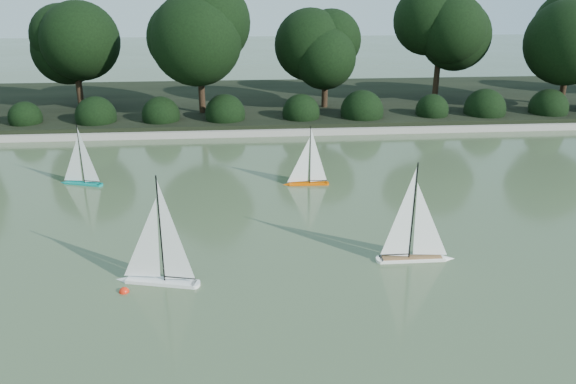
{
  "coord_description": "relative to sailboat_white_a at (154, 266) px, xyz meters",
  "views": [
    {
      "loc": [
        -1.76,
        -6.94,
        4.26
      ],
      "look_at": [
        -0.97,
        2.42,
        0.7
      ],
      "focal_mm": 35.0,
      "sensor_mm": 36.0,
      "label": 1
    }
  ],
  "objects": [
    {
      "name": "sailboat_orange",
      "position": [
        2.72,
        4.11,
        -0.06
      ],
      "size": [
        1.04,
        0.2,
        1.43
      ],
      "color": "#E05100",
      "rests_on": "ground"
    },
    {
      "name": "sailboat_white_a",
      "position": [
        0.0,
        0.0,
        0.0
      ],
      "size": [
        1.33,
        0.51,
        1.82
      ],
      "color": "white",
      "rests_on": "ground"
    },
    {
      "name": "far_bank",
      "position": [
        3.13,
        12.4,
        -0.14
      ],
      "size": [
        40.0,
        8.0,
        0.3
      ],
      "primitive_type": "cube",
      "color": "black",
      "rests_on": "ground"
    },
    {
      "name": "sailboat_teal",
      "position": [
        -2.27,
        4.56,
        -0.06
      ],
      "size": [
        1.05,
        0.47,
        1.45
      ],
      "color": "#097F74",
      "rests_on": "ground"
    },
    {
      "name": "shrub_hedge",
      "position": [
        3.13,
        9.3,
        0.16
      ],
      "size": [
        29.1,
        1.1,
        1.1
      ],
      "color": "black",
      "rests_on": "ground"
    },
    {
      "name": "pond_coping",
      "position": [
        3.13,
        8.4,
        -0.2
      ],
      "size": [
        40.0,
        0.35,
        0.18
      ],
      "primitive_type": "cube",
      "color": "gray",
      "rests_on": "ground"
    },
    {
      "name": "sailboat_white_b",
      "position": [
        4.15,
        0.38,
        -0.01
      ],
      "size": [
        1.31,
        0.21,
        1.79
      ],
      "color": "white",
      "rests_on": "ground"
    },
    {
      "name": "ground",
      "position": [
        3.13,
        -0.6,
        -0.29
      ],
      "size": [
        80.0,
        80.0,
        0.0
      ],
      "primitive_type": "plane",
      "color": "#38482B",
      "rests_on": "ground"
    },
    {
      "name": "tree_line",
      "position": [
        4.36,
        10.84,
        2.36
      ],
      "size": [
        26.31,
        3.93,
        4.39
      ],
      "color": "black",
      "rests_on": "ground"
    },
    {
      "name": "race_buoy",
      "position": [
        -0.41,
        -0.24,
        -0.29
      ],
      "size": [
        0.15,
        0.15,
        0.15
      ],
      "primitive_type": "sphere",
      "color": "red",
      "rests_on": "ground"
    }
  ]
}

